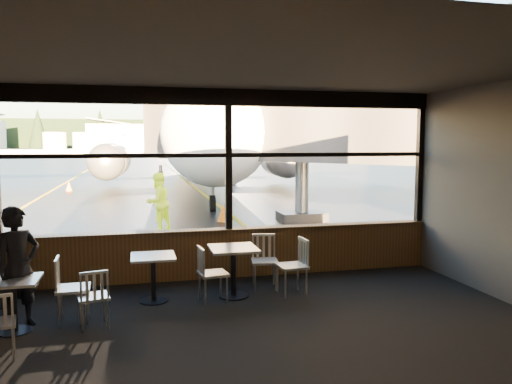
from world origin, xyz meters
name	(u,v)px	position (x,y,z in m)	size (l,w,h in m)	color
ground_plane	(143,152)	(0.00, 120.00, 0.00)	(520.00, 520.00, 0.00)	black
carpet_floor	(270,336)	(0.00, -3.00, 0.01)	(8.00, 6.00, 0.01)	black
ceiling	(271,64)	(0.00, -3.00, 3.50)	(8.00, 6.00, 0.04)	#38332D
wall_back	(384,257)	(0.00, -6.00, 1.75)	(8.00, 0.04, 3.50)	#48423A
window_sill	(229,254)	(0.00, 0.00, 0.45)	(8.00, 0.28, 0.90)	#543519
window_header	(228,97)	(0.00, 0.00, 3.35)	(8.00, 0.18, 0.30)	black
mullion_centre	(228,161)	(0.00, 0.00, 2.20)	(0.12, 0.12, 2.60)	black
mullion_right	(420,159)	(3.95, 0.00, 2.20)	(0.12, 0.12, 2.60)	black
window_transom	(228,155)	(0.00, 0.00, 2.30)	(8.00, 0.10, 0.08)	black
airliner	(197,96)	(1.87, 20.49, 5.25)	(28.61, 34.33, 10.49)	white
jet_bridge	(311,149)	(3.60, 5.50, 2.34)	(8.77, 10.72, 4.68)	#29292C
cafe_table_near	(233,272)	(-0.15, -1.22, 0.42)	(0.76, 0.76, 0.83)	gray
cafe_table_mid	(153,279)	(-1.43, -1.17, 0.38)	(0.68, 0.68, 0.75)	#AAA59D
cafe_table_left	(14,306)	(-3.28, -2.05, 0.36)	(0.66, 0.66, 0.73)	#9D9990
chair_near_e	(292,267)	(0.82, -1.32, 0.48)	(0.52, 0.52, 0.95)	beige
chair_near_w	(213,274)	(-0.51, -1.41, 0.45)	(0.50, 0.50, 0.91)	#BBB5A9
chair_near_n	(265,262)	(0.47, -0.86, 0.47)	(0.51, 0.51, 0.94)	beige
chair_mid_s	(93,298)	(-2.27, -2.11, 0.42)	(0.46, 0.46, 0.84)	beige
chair_mid_w	(73,289)	(-2.56, -1.81, 0.47)	(0.52, 0.52, 0.95)	#B9B4A7
passenger	(18,267)	(-3.26, -1.85, 0.84)	(0.61, 0.40, 1.68)	black
ground_crew	(158,202)	(-1.09, 5.25, 0.84)	(0.82, 0.64, 1.68)	#BFF219
cone_nose	(224,213)	(1.03, 6.58, 0.28)	(0.40, 0.40, 0.56)	#E04607
cone_wing	(69,186)	(-5.11, 18.32, 0.24)	(0.35, 0.35, 0.48)	orange
hangar_mid	(141,135)	(0.00, 185.00, 5.00)	(38.00, 15.00, 10.00)	silver
hangar_right	(298,133)	(60.00, 178.00, 6.00)	(50.00, 20.00, 12.00)	silver
fuel_tank_a	(55,141)	(-30.00, 182.00, 3.00)	(8.00, 8.00, 6.00)	silver
fuel_tank_b	(84,141)	(-20.00, 182.00, 3.00)	(8.00, 8.00, 6.00)	silver
fuel_tank_c	(113,141)	(-10.00, 182.00, 3.00)	(8.00, 8.00, 6.00)	silver
treeline	(140,134)	(0.00, 210.00, 6.00)	(360.00, 3.00, 12.00)	black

